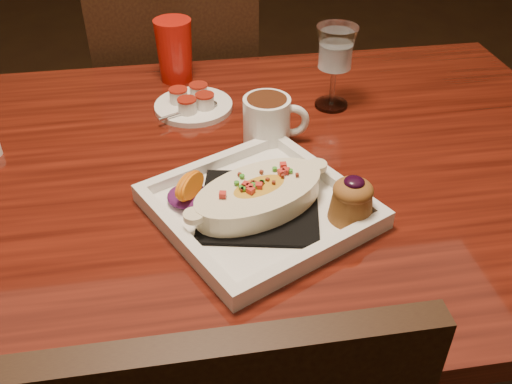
{
  "coord_description": "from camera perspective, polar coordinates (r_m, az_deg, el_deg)",
  "views": [
    {
      "loc": [
        -0.02,
        -0.81,
        1.31
      ],
      "look_at": [
        0.1,
        -0.1,
        0.77
      ],
      "focal_mm": 40.0,
      "sensor_mm": 36.0,
      "label": 1
    }
  ],
  "objects": [
    {
      "name": "goblet",
      "position": [
        1.13,
        7.96,
        13.65
      ],
      "size": [
        0.08,
        0.08,
        0.17
      ],
      "color": "silver",
      "rests_on": "table"
    },
    {
      "name": "red_tumbler",
      "position": [
        1.27,
        -8.14,
        13.83
      ],
      "size": [
        0.08,
        0.08,
        0.13
      ],
      "primitive_type": "cone",
      "color": "red",
      "rests_on": "table"
    },
    {
      "name": "table",
      "position": [
        1.04,
        -6.17,
        -2.26
      ],
      "size": [
        1.5,
        0.9,
        0.75
      ],
      "color": "maroon",
      "rests_on": "floor"
    },
    {
      "name": "saucer",
      "position": [
        1.16,
        -6.35,
        8.77
      ],
      "size": [
        0.16,
        0.16,
        0.11
      ],
      "color": "white",
      "rests_on": "table"
    },
    {
      "name": "chair_far",
      "position": [
        1.65,
        -7.47,
        7.54
      ],
      "size": [
        0.42,
        0.42,
        0.93
      ],
      "rotation": [
        0.0,
        0.0,
        3.14
      ],
      "color": "black",
      "rests_on": "floor"
    },
    {
      "name": "plate",
      "position": [
        0.87,
        1.11,
        -0.92
      ],
      "size": [
        0.39,
        0.39,
        0.08
      ],
      "rotation": [
        0.0,
        0.0,
        0.46
      ],
      "color": "white",
      "rests_on": "table"
    },
    {
      "name": "coffee_mug",
      "position": [
        1.03,
        1.25,
        7.29
      ],
      "size": [
        0.12,
        0.09,
        0.09
      ],
      "rotation": [
        0.0,
        0.0,
        -0.12
      ],
      "color": "white",
      "rests_on": "table"
    }
  ]
}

